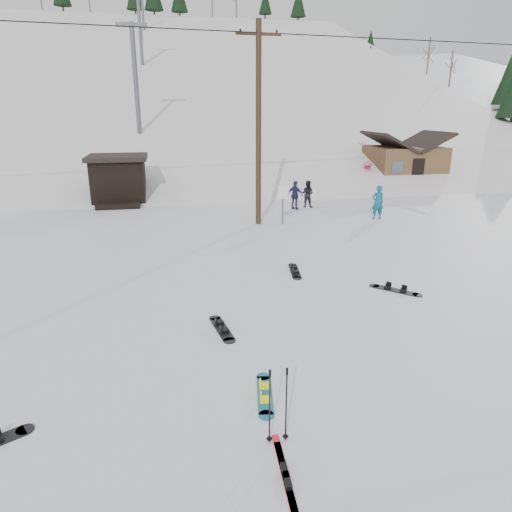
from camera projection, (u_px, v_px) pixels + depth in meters
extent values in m
plane|color=silver|center=(303.00, 399.00, 8.79)|extent=(200.00, 200.00, 0.00)
cube|color=silver|center=(185.00, 239.00, 63.78)|extent=(60.00, 85.24, 65.97)
cube|color=silver|center=(452.00, 227.00, 65.92)|extent=(45.66, 93.98, 54.59)
cylinder|color=#3A2819|center=(258.00, 128.00, 20.83)|extent=(0.26, 0.26, 9.00)
cube|color=#3A2819|center=(259.00, 34.00, 19.63)|extent=(2.00, 0.12, 0.12)
cylinder|color=black|center=(259.00, 31.00, 19.59)|extent=(0.08, 0.08, 0.12)
cylinder|color=#595B60|center=(283.00, 206.00, 21.77)|extent=(0.07, 0.07, 1.80)
cube|color=white|center=(283.00, 193.00, 21.53)|extent=(0.50, 0.04, 0.60)
cube|color=black|center=(119.00, 181.00, 27.05)|extent=(3.00, 3.00, 2.50)
cube|color=black|center=(117.00, 157.00, 26.63)|extent=(3.40, 3.40, 0.25)
cube|color=black|center=(118.00, 205.00, 25.71)|extent=(2.40, 1.20, 0.30)
cylinder|color=#595B60|center=(136.00, 81.00, 33.78)|extent=(0.36, 0.36, 8.00)
cube|color=#595B60|center=(132.00, 25.00, 32.61)|extent=(2.20, 0.30, 0.30)
cylinder|color=#595B60|center=(140.00, 29.00, 50.43)|extent=(0.36, 0.36, 8.00)
cylinder|color=#595B60|center=(142.00, 2.00, 67.08)|extent=(0.36, 0.36, 8.00)
cube|color=brown|center=(404.00, 165.00, 33.56)|extent=(5.00, 4.00, 2.70)
cube|color=black|center=(389.00, 142.00, 32.78)|extent=(2.69, 4.40, 1.43)
cube|color=black|center=(423.00, 141.00, 33.29)|extent=(2.69, 4.40, 1.43)
cube|color=black|center=(418.00, 172.00, 31.75)|extent=(0.90, 0.06, 1.90)
cube|color=#166793|center=(265.00, 395.00, 8.90)|extent=(0.50, 1.28, 0.03)
cylinder|color=#166793|center=(263.00, 377.00, 9.50)|extent=(0.29, 0.29, 0.03)
cylinder|color=#166793|center=(266.00, 415.00, 8.31)|extent=(0.29, 0.29, 0.03)
cube|color=#FFF20D|center=(264.00, 386.00, 9.10)|extent=(0.23, 0.19, 0.08)
cube|color=#FFF20D|center=(265.00, 399.00, 8.67)|extent=(0.23, 0.19, 0.08)
cube|color=red|center=(287.00, 483.00, 6.80)|extent=(0.23, 1.77, 0.03)
cube|color=black|center=(287.00, 481.00, 6.78)|extent=(0.11, 0.32, 0.08)
cube|color=red|center=(285.00, 474.00, 6.97)|extent=(0.23, 1.77, 0.03)
cube|color=black|center=(285.00, 472.00, 6.95)|extent=(0.11, 0.32, 0.08)
cylinder|color=black|center=(270.00, 408.00, 7.45)|extent=(0.03, 0.03, 1.35)
cylinder|color=black|center=(269.00, 439.00, 7.64)|extent=(0.10, 0.10, 0.01)
cylinder|color=black|center=(270.00, 373.00, 7.25)|extent=(0.04, 0.04, 0.12)
cylinder|color=black|center=(286.00, 406.00, 7.51)|extent=(0.03, 0.03, 1.35)
cylinder|color=black|center=(285.00, 436.00, 7.69)|extent=(0.10, 0.10, 0.01)
cylinder|color=black|center=(287.00, 371.00, 7.31)|extent=(0.04, 0.04, 0.12)
cylinder|color=black|center=(25.00, 430.00, 7.93)|extent=(0.31, 0.31, 0.03)
cube|color=black|center=(222.00, 329.00, 11.56)|extent=(0.51, 1.36, 0.03)
cylinder|color=black|center=(215.00, 318.00, 12.15)|extent=(0.30, 0.30, 0.03)
cylinder|color=black|center=(229.00, 341.00, 10.97)|extent=(0.30, 0.30, 0.03)
cube|color=black|center=(219.00, 323.00, 11.76)|extent=(0.24, 0.19, 0.09)
cube|color=black|center=(224.00, 331.00, 11.33)|extent=(0.24, 0.19, 0.09)
cube|color=black|center=(395.00, 290.00, 14.01)|extent=(1.16, 1.16, 0.03)
cylinder|color=black|center=(417.00, 295.00, 13.66)|extent=(0.31, 0.31, 0.03)
cylinder|color=black|center=(374.00, 286.00, 14.36)|extent=(0.31, 0.31, 0.03)
cube|color=black|center=(403.00, 290.00, 13.87)|extent=(0.27, 0.27, 0.09)
cube|color=black|center=(388.00, 287.00, 14.12)|extent=(0.27, 0.27, 0.09)
cube|color=black|center=(295.00, 271.00, 15.65)|extent=(0.50, 1.36, 0.03)
cylinder|color=black|center=(292.00, 265.00, 16.28)|extent=(0.31, 0.31, 0.03)
cylinder|color=black|center=(297.00, 278.00, 15.02)|extent=(0.31, 0.31, 0.03)
cube|color=black|center=(294.00, 267.00, 15.86)|extent=(0.24, 0.19, 0.09)
cube|color=black|center=(296.00, 272.00, 15.41)|extent=(0.24, 0.19, 0.09)
imported|color=#0B5670|center=(378.00, 202.00, 22.85)|extent=(0.63, 0.41, 1.71)
imported|color=black|center=(307.00, 194.00, 25.72)|extent=(0.92, 0.88, 1.50)
imported|color=#C74678|center=(367.00, 175.00, 31.97)|extent=(1.34, 1.01, 1.84)
imported|color=#1C1F46|center=(295.00, 195.00, 25.07)|extent=(0.93, 0.93, 1.58)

